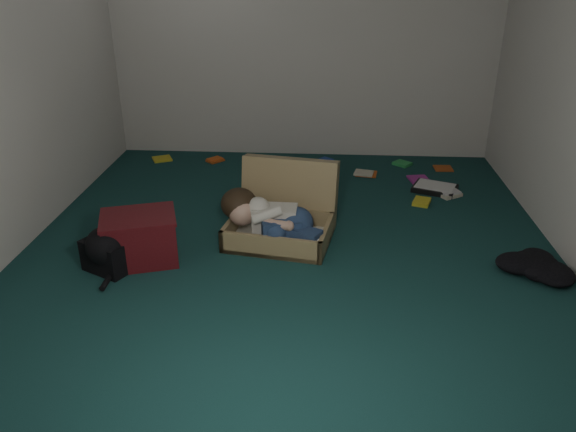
# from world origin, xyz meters

# --- Properties ---
(floor) EXTENTS (4.50, 4.50, 0.00)m
(floor) POSITION_xyz_m (0.00, 0.00, 0.00)
(floor) COLOR #133735
(floor) RESTS_ON ground
(wall_back) EXTENTS (4.50, 0.00, 4.50)m
(wall_back) POSITION_xyz_m (0.00, 2.25, 1.30)
(wall_back) COLOR silver
(wall_back) RESTS_ON ground
(wall_front) EXTENTS (4.50, 0.00, 4.50)m
(wall_front) POSITION_xyz_m (0.00, -2.25, 1.30)
(wall_front) COLOR silver
(wall_front) RESTS_ON ground
(suitcase) EXTENTS (0.89, 0.87, 0.57)m
(suitcase) POSITION_xyz_m (-0.06, 0.27, 0.17)
(suitcase) COLOR #9A8355
(suitcase) RESTS_ON floor
(person) EXTENTS (0.81, 0.50, 0.35)m
(person) POSITION_xyz_m (-0.15, 0.09, 0.21)
(person) COLOR beige
(person) RESTS_ON suitcase
(maroon_bin) EXTENTS (0.62, 0.55, 0.36)m
(maroon_bin) POSITION_xyz_m (-1.06, -0.22, 0.18)
(maroon_bin) COLOR #4C0F14
(maroon_bin) RESTS_ON floor
(backpack) EXTENTS (0.52, 0.48, 0.25)m
(backpack) POSITION_xyz_m (-1.24, -0.37, 0.12)
(backpack) COLOR black
(backpack) RESTS_ON floor
(clothing_pile) EXTENTS (0.45, 0.38, 0.13)m
(clothing_pile) POSITION_xyz_m (1.70, -0.23, 0.07)
(clothing_pile) COLOR black
(clothing_pile) RESTS_ON floor
(paper_tray) EXTENTS (0.47, 0.41, 0.05)m
(paper_tray) POSITION_xyz_m (1.29, 1.25, 0.03)
(paper_tray) COLOR black
(paper_tray) RESTS_ON floor
(book_scatter) EXTENTS (3.20, 1.25, 0.02)m
(book_scatter) POSITION_xyz_m (0.45, 1.66, 0.01)
(book_scatter) COLOR gold
(book_scatter) RESTS_ON floor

